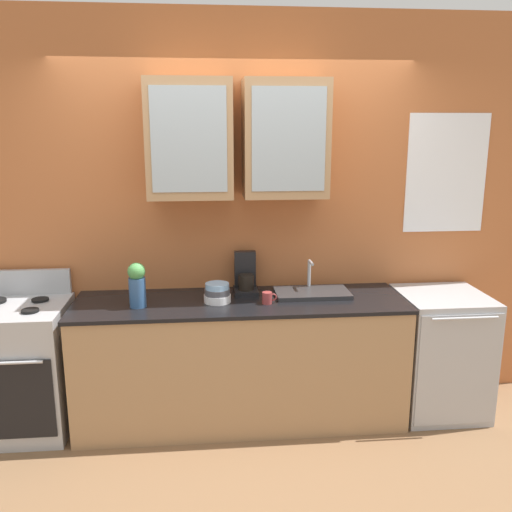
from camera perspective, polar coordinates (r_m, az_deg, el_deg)
ground_plane at (r=4.14m, az=-1.55°, el=-16.36°), size 10.00×10.00×0.00m
back_wall_unit at (r=3.97m, az=-1.95°, el=5.65°), size 4.69×0.45×2.83m
counter at (r=3.94m, az=-1.60°, el=-10.75°), size 2.28×0.67×0.88m
stove_range at (r=4.13m, az=-23.46°, el=-10.62°), size 0.68×0.66×1.06m
sink_faucet at (r=3.92m, az=5.83°, el=-3.75°), size 0.52×0.30×0.23m
bowl_stack at (r=3.74m, az=-4.04°, el=-3.86°), size 0.18×0.18×0.13m
vase at (r=3.69m, az=-12.25°, el=-2.88°), size 0.12×0.12×0.30m
cup_near_sink at (r=3.70m, az=1.20°, el=-4.37°), size 0.10×0.07×0.08m
dishwasher at (r=4.28m, az=18.51°, el=-9.49°), size 0.60×0.65×0.88m
coffee_maker at (r=3.95m, az=-1.10°, el=-2.22°), size 0.17×0.20×0.29m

